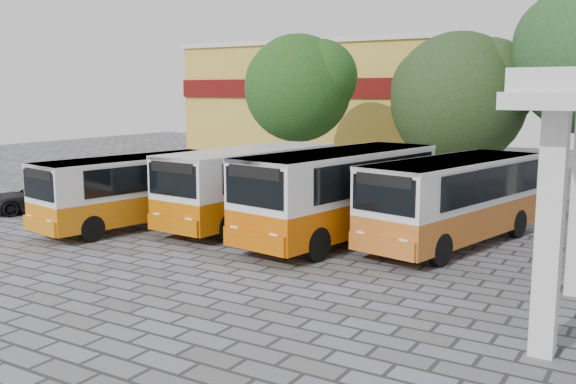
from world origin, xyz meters
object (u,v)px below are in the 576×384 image
Objects in this scene: bus_centre_right at (340,189)px; parked_car at (38,198)px; bus_far_left at (132,187)px; bus_centre_left at (250,181)px; bus_far_right at (453,196)px.

bus_centre_right reaches higher than parked_car.
bus_centre_right is (7.50, 2.14, 0.24)m from bus_far_left.
bus_centre_left is at bearing 43.19° from parked_car.
bus_centre_right is 1.06× the size of bus_far_right.
bus_far_right is (7.48, 0.80, -0.02)m from bus_centre_left.
bus_far_left is 4.36m from bus_centre_left.
parked_car is at bearing -171.85° from bus_far_left.
bus_centre_left reaches higher than bus_far_left.
bus_far_left is 0.92× the size of bus_far_right.
bus_centre_right is 2.11× the size of parked_car.
bus_centre_left is at bearing -161.73° from bus_far_right.
bus_centre_left is at bearing -177.16° from bus_centre_right.
bus_centre_right is (4.00, -0.45, 0.09)m from bus_centre_left.
parked_car is (-9.26, -2.34, -1.09)m from bus_centre_left.
bus_far_left is 7.81m from bus_centre_right.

